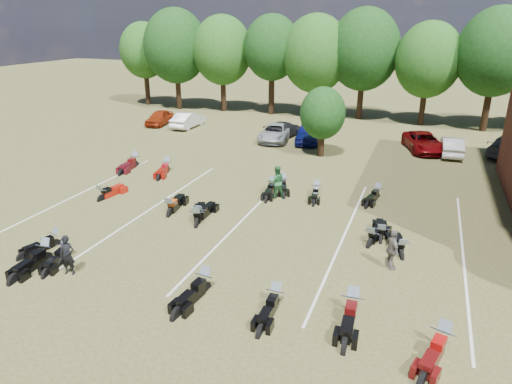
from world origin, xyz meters
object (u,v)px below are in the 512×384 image
at_px(person_black, 67,255).
at_px(motorcycle_0, 46,260).
at_px(motorcycle_3, 205,291).
at_px(car_0, 159,118).
at_px(motorcycle_14, 135,166).
at_px(motorcycle_7, 102,200).
at_px(person_green, 277,182).
at_px(car_4, 308,133).
at_px(person_grey, 392,250).

relative_size(person_black, motorcycle_0, 0.67).
bearing_deg(motorcycle_3, car_0, 130.45).
distance_m(car_0, motorcycle_14, 12.97).
relative_size(motorcycle_0, motorcycle_7, 1.07).
height_order(car_0, person_green, person_green).
xyz_separation_m(car_0, person_green, (16.07, -13.83, 0.26)).
height_order(car_4, motorcycle_14, car_4).
xyz_separation_m(person_green, motorcycle_0, (-6.59, -10.05, -0.92)).
height_order(person_green, motorcycle_0, person_green).
bearing_deg(motorcycle_14, motorcycle_0, -77.75).
distance_m(car_0, motorcycle_7, 19.06).
xyz_separation_m(person_black, motorcycle_3, (5.42, 0.76, -0.80)).
bearing_deg(motorcycle_7, car_0, -58.85).
distance_m(person_green, person_grey, 8.78).
xyz_separation_m(car_4, motorcycle_7, (-7.30, -16.20, -0.77)).
relative_size(motorcycle_3, motorcycle_14, 0.95).
xyz_separation_m(motorcycle_3, motorcycle_7, (-9.25, 6.00, 0.00)).
bearing_deg(motorcycle_7, person_black, 128.12).
distance_m(car_4, motorcycle_3, 22.30).
height_order(person_black, person_green, person_green).
distance_m(car_4, person_grey, 19.89).
relative_size(motorcycle_3, motorcycle_7, 1.06).
height_order(person_black, motorcycle_14, person_black).
xyz_separation_m(person_black, motorcycle_7, (-3.83, 6.76, -0.80)).
xyz_separation_m(car_0, motorcycle_7, (7.30, -17.59, -0.66)).
bearing_deg(motorcycle_14, person_black, -71.87).
bearing_deg(motorcycle_0, car_0, 107.28).
bearing_deg(person_black, person_green, 49.81).
relative_size(car_0, car_4, 0.85).
distance_m(motorcycle_0, motorcycle_3, 7.08).
bearing_deg(car_4, person_grey, -75.58).
bearing_deg(person_grey, motorcycle_3, 92.38).
relative_size(car_0, person_green, 2.11).
bearing_deg(person_green, motorcycle_3, 65.06).
relative_size(motorcycle_0, motorcycle_14, 0.95).
xyz_separation_m(car_4, person_grey, (8.10, -18.17, 0.06)).
relative_size(car_4, motorcycle_3, 1.91).
bearing_deg(motorcycle_3, car_4, 100.42).
distance_m(car_4, motorcycle_0, 23.07).
distance_m(car_0, person_black, 26.78).
height_order(person_green, motorcycle_3, person_green).
height_order(car_0, motorcycle_0, car_0).
bearing_deg(car_0, person_black, -72.40).
xyz_separation_m(motorcycle_0, motorcycle_14, (-4.07, 12.11, 0.00)).
relative_size(car_4, person_grey, 2.71).
bearing_deg(motorcycle_3, motorcycle_7, 152.43).
distance_m(person_green, motorcycle_7, 9.58).
distance_m(motorcycle_0, motorcycle_7, 6.65).
xyz_separation_m(person_green, motorcycle_14, (-10.66, 2.06, -0.92)).
relative_size(motorcycle_0, motorcycle_3, 1.01).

